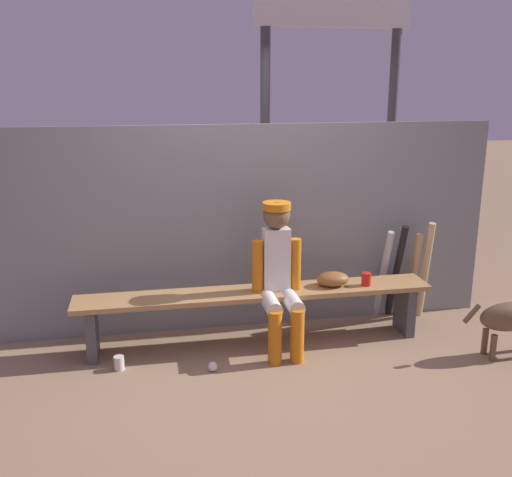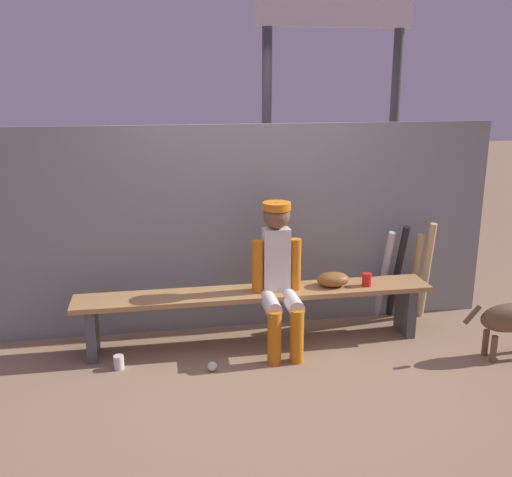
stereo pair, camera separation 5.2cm
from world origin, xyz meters
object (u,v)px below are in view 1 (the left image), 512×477
(bat_aluminum_silver, at_px, (383,274))
(bat_wood_natural, at_px, (425,270))
(player_seated, at_px, (279,272))
(bat_wood_tan, at_px, (414,274))
(baseball_glove, at_px, (333,279))
(cup_on_ground, at_px, (119,363))
(bat_aluminum_black, at_px, (396,271))
(baseball, at_px, (213,367))
(cup_on_bench, at_px, (366,279))
(dugout_bench, at_px, (256,302))
(scoreboard, at_px, (338,37))

(bat_aluminum_silver, distance_m, bat_wood_natural, 0.40)
(player_seated, bearing_deg, bat_wood_tan, 17.49)
(baseball_glove, bearing_deg, cup_on_ground, -171.87)
(bat_wood_natural, bearing_deg, bat_wood_tan, 150.50)
(bat_aluminum_black, height_order, baseball, bat_aluminum_black)
(baseball, height_order, cup_on_bench, cup_on_bench)
(dugout_bench, height_order, player_seated, player_seated)
(player_seated, distance_m, baseball_glove, 0.52)
(dugout_bench, height_order, cup_on_bench, cup_on_bench)
(dugout_bench, relative_size, baseball, 40.20)
(bat_wood_tan, relative_size, cup_on_ground, 7.64)
(cup_on_bench, bearing_deg, scoreboard, 83.73)
(dugout_bench, xyz_separation_m, bat_aluminum_black, (1.38, 0.32, 0.08))
(dugout_bench, height_order, baseball_glove, baseball_glove)
(bat_aluminum_black, bearing_deg, baseball, -157.78)
(baseball_glove, bearing_deg, bat_aluminum_silver, 29.35)
(player_seated, bearing_deg, scoreboard, 58.63)
(cup_on_ground, relative_size, scoreboard, 0.03)
(bat_wood_tan, height_order, baseball, bat_wood_tan)
(dugout_bench, bearing_deg, baseball_glove, 0.00)
(baseball_glove, distance_m, cup_on_bench, 0.29)
(baseball, bearing_deg, bat_aluminum_black, 22.22)
(baseball_glove, relative_size, bat_aluminum_black, 0.30)
(cup_on_bench, bearing_deg, bat_wood_tan, 31.10)
(bat_aluminum_silver, xyz_separation_m, cup_on_ground, (-2.39, -0.59, -0.38))
(dugout_bench, height_order, bat_aluminum_black, bat_aluminum_black)
(bat_aluminum_black, relative_size, bat_wood_natural, 0.99)
(cup_on_ground, height_order, scoreboard, scoreboard)
(bat_wood_tan, distance_m, baseball, 2.15)
(baseball, bearing_deg, bat_aluminum_silver, 24.11)
(bat_aluminum_silver, relative_size, cup_on_ground, 7.93)
(bat_aluminum_silver, bearing_deg, bat_wood_natural, -8.39)
(player_seated, height_order, bat_wood_tan, player_seated)
(baseball_glove, bearing_deg, cup_on_bench, -8.76)
(cup_on_bench, relative_size, scoreboard, 0.03)
(bat_wood_natural, height_order, cup_on_bench, bat_wood_natural)
(player_seated, xyz_separation_m, bat_wood_natural, (1.48, 0.39, -0.20))
(bat_aluminum_black, distance_m, baseball, 1.99)
(dugout_bench, height_order, scoreboard, scoreboard)
(bat_aluminum_silver, relative_size, bat_wood_natural, 0.94)
(cup_on_bench, xyz_separation_m, scoreboard, (0.16, 1.47, 2.05))
(dugout_bench, xyz_separation_m, player_seated, (0.17, -0.11, 0.29))
(bat_wood_tan, relative_size, scoreboard, 0.22)
(baseball_glove, xyz_separation_m, scoreboard, (0.45, 1.43, 2.04))
(cup_on_ground, distance_m, cup_on_bench, 2.14)
(cup_on_ground, xyz_separation_m, cup_on_bench, (2.07, 0.21, 0.48))
(cup_on_ground, bearing_deg, cup_on_bench, 5.83)
(bat_aluminum_black, height_order, bat_wood_natural, bat_wood_natural)
(baseball_glove, bearing_deg, player_seated, -167.30)
(bat_aluminum_black, relative_size, scoreboard, 0.25)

